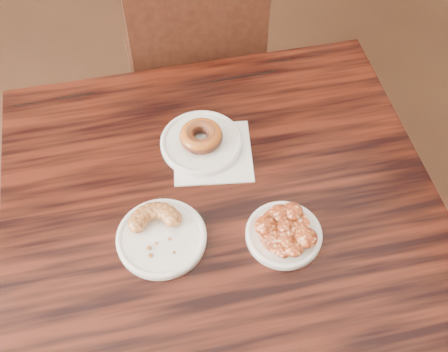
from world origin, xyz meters
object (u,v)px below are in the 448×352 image
object	(u,v)px
chair_far	(191,69)
apple_fritter	(285,229)
cruller_fragment	(160,232)
glazed_donut	(201,136)
cafe_table	(224,291)

from	to	relation	value
chair_far	apple_fritter	world-z (taller)	chair_far
chair_far	cruller_fragment	xyz separation A→B (m)	(-0.29, -0.74, 0.33)
chair_far	apple_fritter	bearing A→B (deg)	91.16
glazed_donut	apple_fritter	bearing A→B (deg)	-74.06
glazed_donut	apple_fritter	distance (m)	0.28
chair_far	cruller_fragment	bearing A→B (deg)	74.20
glazed_donut	cafe_table	bearing A→B (deg)	-94.15
chair_far	cruller_fragment	distance (m)	0.86
cafe_table	cruller_fragment	xyz separation A→B (m)	(-0.14, -0.01, 0.40)
apple_fritter	cruller_fragment	size ratio (longest dim) A/B	1.16
chair_far	cruller_fragment	world-z (taller)	chair_far
cafe_table	glazed_donut	world-z (taller)	glazed_donut
chair_far	glazed_donut	distance (m)	0.65
glazed_donut	apple_fritter	xyz separation A→B (m)	(0.08, -0.27, -0.00)
chair_far	apple_fritter	size ratio (longest dim) A/B	6.46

